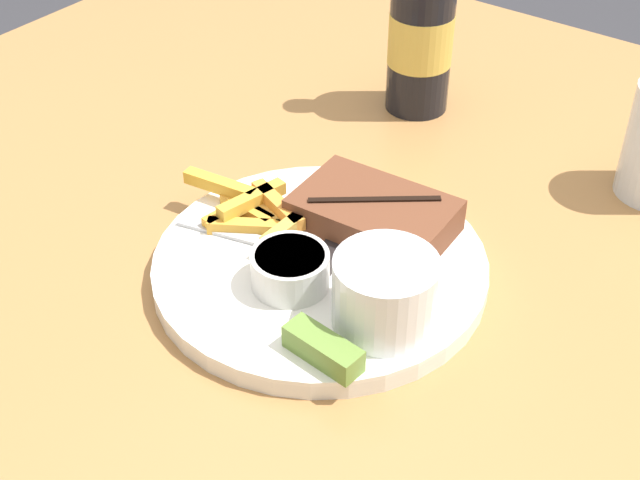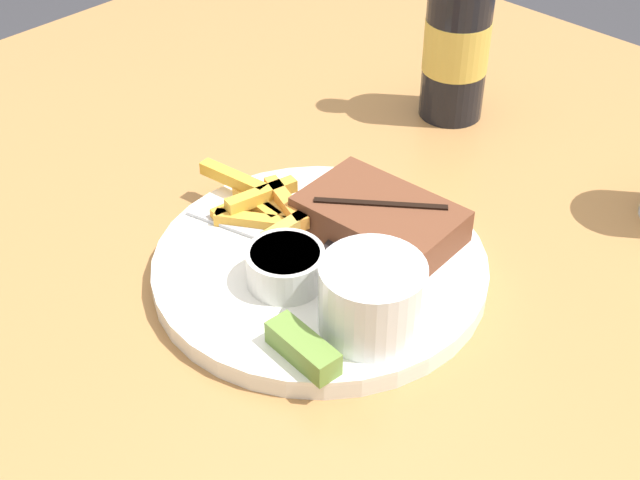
# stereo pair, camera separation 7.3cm
# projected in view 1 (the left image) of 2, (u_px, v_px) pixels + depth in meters

# --- Properties ---
(dining_table) EXTENTS (1.21, 1.19, 0.73)m
(dining_table) POSITION_uv_depth(u_px,v_px,m) (320.00, 338.00, 0.81)
(dining_table) COLOR #A87542
(dining_table) RESTS_ON ground_plane
(dinner_plate) EXTENTS (0.28, 0.28, 0.02)m
(dinner_plate) POSITION_uv_depth(u_px,v_px,m) (320.00, 267.00, 0.75)
(dinner_plate) COLOR white
(dinner_plate) RESTS_ON dining_table
(steak_portion) EXTENTS (0.14, 0.09, 0.03)m
(steak_portion) POSITION_uv_depth(u_px,v_px,m) (374.00, 215.00, 0.77)
(steak_portion) COLOR brown
(steak_portion) RESTS_ON dinner_plate
(fries_pile) EXTENTS (0.13, 0.09, 0.02)m
(fries_pile) POSITION_uv_depth(u_px,v_px,m) (257.00, 210.00, 0.78)
(fries_pile) COLOR gold
(fries_pile) RESTS_ON dinner_plate
(coleslaw_cup) EXTENTS (0.08, 0.08, 0.06)m
(coleslaw_cup) POSITION_uv_depth(u_px,v_px,m) (385.00, 289.00, 0.67)
(coleslaw_cup) COLOR white
(coleslaw_cup) RESTS_ON dinner_plate
(dipping_sauce_cup) EXTENTS (0.06, 0.06, 0.03)m
(dipping_sauce_cup) POSITION_uv_depth(u_px,v_px,m) (286.00, 266.00, 0.71)
(dipping_sauce_cup) COLOR silver
(dipping_sauce_cup) RESTS_ON dinner_plate
(pickle_spear) EXTENTS (0.07, 0.03, 0.02)m
(pickle_spear) POSITION_uv_depth(u_px,v_px,m) (323.00, 349.00, 0.65)
(pickle_spear) COLOR olive
(pickle_spear) RESTS_ON dinner_plate
(fork_utensil) EXTENTS (0.13, 0.04, 0.00)m
(fork_utensil) POSITION_uv_depth(u_px,v_px,m) (241.00, 236.00, 0.77)
(fork_utensil) COLOR #B7B7BC
(fork_utensil) RESTS_ON dinner_plate
(knife_utensil) EXTENTS (0.07, 0.16, 0.01)m
(knife_utensil) POSITION_uv_depth(u_px,v_px,m) (339.00, 235.00, 0.77)
(knife_utensil) COLOR #B7B7BC
(knife_utensil) RESTS_ON dinner_plate
(beer_bottle) EXTENTS (0.07, 0.07, 0.24)m
(beer_bottle) POSITION_uv_depth(u_px,v_px,m) (421.00, 35.00, 0.94)
(beer_bottle) COLOR black
(beer_bottle) RESTS_ON dining_table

